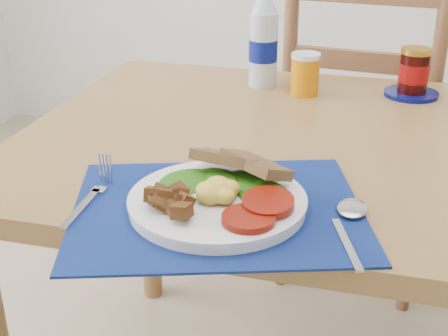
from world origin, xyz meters
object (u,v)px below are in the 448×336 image
object	(u,v)px
chair_far	(362,104)
water_bottle	(263,44)
juice_glass	(305,75)
breakfast_plate	(213,198)
jam_on_saucer	(414,75)

from	to	relation	value
chair_far	water_bottle	distance (m)	0.48
water_bottle	juice_glass	distance (m)	0.13
breakfast_plate	juice_glass	bearing A→B (deg)	105.26
breakfast_plate	juice_glass	distance (m)	0.62
chair_far	jam_on_saucer	size ratio (longest dim) A/B	9.65
breakfast_plate	juice_glass	xyz separation A→B (m)	(0.05, 0.61, 0.02)
juice_glass	jam_on_saucer	distance (m)	0.25
breakfast_plate	juice_glass	size ratio (longest dim) A/B	2.92
chair_far	water_bottle	world-z (taller)	chair_far
water_bottle	breakfast_plate	bearing A→B (deg)	-84.98
chair_far	juice_glass	size ratio (longest dim) A/B	13.11
water_bottle	juice_glass	bearing A→B (deg)	-21.49
chair_far	juice_glass	xyz separation A→B (m)	(-0.13, -0.38, 0.19)
water_bottle	jam_on_saucer	distance (m)	0.36
water_bottle	juice_glass	world-z (taller)	water_bottle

